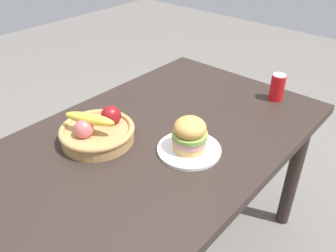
{
  "coord_description": "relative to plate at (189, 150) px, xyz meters",
  "views": [
    {
      "loc": [
        -0.84,
        -0.78,
        1.53
      ],
      "look_at": [
        -0.0,
        -0.05,
        0.81
      ],
      "focal_mm": 36.91,
      "sensor_mm": 36.0,
      "label": 1
    }
  ],
  "objects": [
    {
      "name": "dining_table",
      "position": [
        0.01,
        0.16,
        -0.11
      ],
      "size": [
        1.4,
        0.9,
        0.75
      ],
      "color": "#2D231E",
      "rests_on": "ground_plane"
    },
    {
      "name": "plate",
      "position": [
        0.0,
        0.0,
        0.0
      ],
      "size": [
        0.24,
        0.24,
        0.01
      ],
      "primitive_type": "cylinder",
      "color": "white",
      "rests_on": "dining_table"
    },
    {
      "name": "sandwich",
      "position": [
        0.0,
        0.0,
        0.07
      ],
      "size": [
        0.13,
        0.13,
        0.13
      ],
      "color": "#DBAD60",
      "rests_on": "plate"
    },
    {
      "name": "soda_can",
      "position": [
        0.59,
        -0.06,
        0.06
      ],
      "size": [
        0.07,
        0.07,
        0.13
      ],
      "color": "red",
      "rests_on": "dining_table"
    },
    {
      "name": "fruit_basket",
      "position": [
        -0.18,
        0.31,
        0.04
      ],
      "size": [
        0.29,
        0.29,
        0.14
      ],
      "color": "tan",
      "rests_on": "dining_table"
    }
  ]
}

